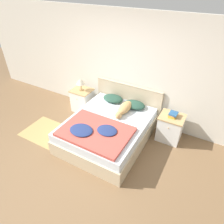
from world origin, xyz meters
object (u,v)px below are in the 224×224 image
(nightstand_right, at_px, (170,128))
(pillow_right, at_px, (134,105))
(pillow_left, at_px, (113,98))
(book_stack, at_px, (173,115))
(table_lamp, at_px, (81,82))
(bed, at_px, (108,130))
(nightstand_left, at_px, (83,100))
(dog, at_px, (124,108))

(nightstand_right, xyz_separation_m, pillow_right, (-0.90, 0.06, 0.29))
(nightstand_right, bearing_deg, pillow_left, 177.85)
(book_stack, bearing_deg, table_lamp, -179.76)
(bed, height_order, nightstand_right, nightstand_right)
(pillow_left, distance_m, table_lamp, 0.94)
(pillow_right, bearing_deg, book_stack, -3.44)
(bed, distance_m, nightstand_left, 1.38)
(nightstand_right, distance_m, pillow_right, 0.95)
(nightstand_right, bearing_deg, table_lamp, -179.79)
(nightstand_right, bearing_deg, dog, -167.38)
(dog, xyz_separation_m, table_lamp, (-1.35, 0.22, 0.24))
(bed, relative_size, table_lamp, 6.08)
(bed, xyz_separation_m, book_stack, (1.18, 0.70, 0.40))
(bed, bearing_deg, nightstand_right, 30.53)
(table_lamp, bearing_deg, dog, -9.33)
(nightstand_left, height_order, pillow_right, pillow_right)
(bed, bearing_deg, table_lamp, 149.79)
(dog, bearing_deg, pillow_right, 66.18)
(book_stack, bearing_deg, bed, -149.39)
(pillow_left, bearing_deg, nightstand_right, -2.15)
(nightstand_left, distance_m, pillow_right, 1.50)
(nightstand_right, height_order, table_lamp, table_lamp)
(nightstand_left, bearing_deg, bed, -30.53)
(pillow_right, xyz_separation_m, table_lamp, (-1.47, -0.06, 0.26))
(nightstand_right, bearing_deg, bed, -149.47)
(book_stack, bearing_deg, pillow_left, 177.90)
(nightstand_right, height_order, pillow_right, pillow_right)
(pillow_right, relative_size, book_stack, 2.41)
(table_lamp, bearing_deg, nightstand_right, 0.21)
(nightstand_left, relative_size, dog, 0.80)
(pillow_right, bearing_deg, bed, -110.72)
(nightstand_right, height_order, pillow_left, pillow_left)
(table_lamp, bearing_deg, bed, -30.21)
(bed, relative_size, pillow_left, 3.92)
(nightstand_right, distance_m, book_stack, 0.35)
(pillow_right, bearing_deg, table_lamp, -177.51)
(pillow_right, distance_m, table_lamp, 1.50)
(book_stack, bearing_deg, pillow_right, 176.56)
(pillow_left, bearing_deg, bed, -69.28)
(pillow_right, bearing_deg, nightstand_right, -3.51)
(dog, relative_size, table_lamp, 2.37)
(nightstand_right, xyz_separation_m, table_lamp, (-2.37, -0.01, 0.55))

